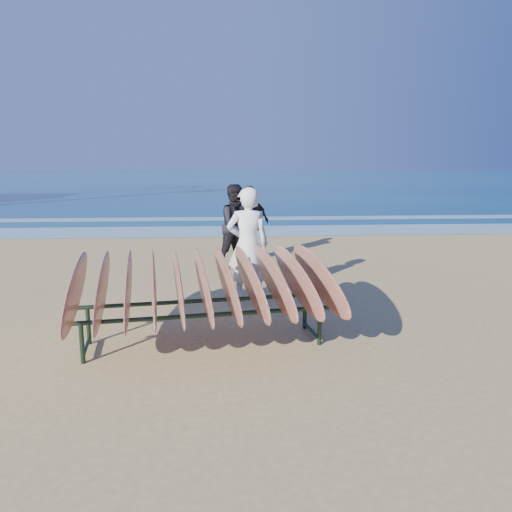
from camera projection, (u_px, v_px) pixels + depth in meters
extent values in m
plane|color=tan|center=(260.00, 334.00, 6.95)|extent=(120.00, 120.00, 0.00)
plane|color=navy|center=(227.00, 178.00, 60.81)|extent=(160.00, 160.00, 0.00)
plane|color=white|center=(238.00, 231.00, 16.74)|extent=(160.00, 160.00, 0.00)
plane|color=white|center=(235.00, 219.00, 20.17)|extent=(160.00, 160.00, 0.00)
cylinder|color=black|center=(82.00, 343.00, 5.91)|extent=(0.06, 0.06, 0.50)
cylinder|color=black|center=(320.00, 326.00, 6.50)|extent=(0.06, 0.06, 0.50)
cylinder|color=black|center=(88.00, 326.00, 6.53)|extent=(0.06, 0.06, 0.50)
cylinder|color=black|center=(305.00, 312.00, 7.13)|extent=(0.06, 0.06, 0.50)
cylinder|color=black|center=(206.00, 315.00, 6.16)|extent=(3.18, 0.50, 0.06)
cylinder|color=black|center=(201.00, 301.00, 6.78)|extent=(3.18, 0.50, 0.06)
cylinder|color=black|center=(86.00, 347.00, 6.25)|extent=(0.14, 0.65, 0.04)
cylinder|color=black|center=(312.00, 331.00, 6.85)|extent=(0.14, 0.65, 0.04)
ellipsoid|color=#631107|center=(76.00, 289.00, 6.09)|extent=(0.40, 2.44, 0.86)
ellipsoid|color=#631107|center=(103.00, 288.00, 6.15)|extent=(0.40, 2.44, 0.86)
ellipsoid|color=#631107|center=(128.00, 286.00, 6.22)|extent=(0.40, 2.44, 0.86)
ellipsoid|color=#631107|center=(154.00, 285.00, 6.28)|extent=(0.40, 2.44, 0.86)
ellipsoid|color=#631107|center=(179.00, 284.00, 6.34)|extent=(0.40, 2.44, 0.86)
ellipsoid|color=#631107|center=(203.00, 283.00, 6.40)|extent=(0.40, 2.44, 0.86)
ellipsoid|color=#631107|center=(227.00, 281.00, 6.47)|extent=(0.40, 2.44, 0.86)
ellipsoid|color=#631107|center=(250.00, 280.00, 6.53)|extent=(0.40, 2.44, 0.86)
ellipsoid|color=#631107|center=(273.00, 279.00, 6.59)|extent=(0.40, 2.44, 0.86)
ellipsoid|color=#631107|center=(296.00, 278.00, 6.65)|extent=(0.40, 2.44, 0.86)
ellipsoid|color=#631107|center=(318.00, 277.00, 6.72)|extent=(0.40, 2.44, 0.86)
imported|color=white|center=(248.00, 245.00, 8.40)|extent=(0.72, 0.48, 1.94)
imported|color=black|center=(237.00, 226.00, 11.14)|extent=(1.13, 1.08, 1.85)
imported|color=black|center=(251.00, 223.00, 11.91)|extent=(1.11, 0.93, 1.77)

